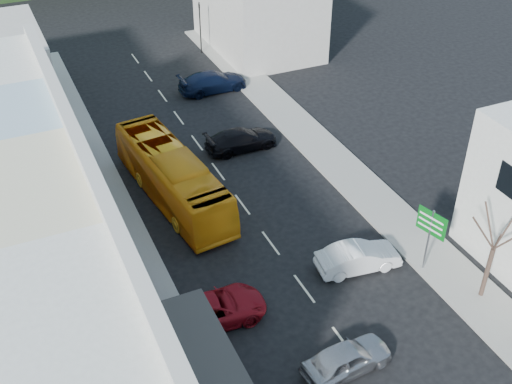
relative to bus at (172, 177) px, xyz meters
name	(u,v)px	position (x,y,z in m)	size (l,w,h in m)	color
ground	(304,289)	(3.55, -10.29, -1.55)	(120.00, 120.00, 0.00)	black
sidewalk_left	(112,216)	(-3.95, -0.29, -1.48)	(3.00, 52.00, 0.15)	gray
sidewalk_right	(334,160)	(11.05, -0.29, -1.48)	(3.00, 52.00, 0.15)	gray
shopfront_row	(21,235)	(-8.94, -5.29, 2.45)	(8.25, 30.00, 8.00)	silver
distant_block_right	(258,9)	(14.55, 19.71, 1.95)	(8.00, 12.00, 7.00)	#B7B2A8
bus	(172,177)	(0.00, 0.00, 0.00)	(2.50, 11.60, 3.10)	#FCA216
car_silver	(347,359)	(2.83, -15.61, -0.85)	(1.80, 4.40, 1.40)	#A7A7AC
car_white	(358,258)	(6.84, -10.06, -0.85)	(1.80, 4.40, 1.40)	white
car_red	(213,310)	(-1.45, -10.42, -0.85)	(1.90, 4.60, 1.40)	maroon
car_black_near	(241,140)	(6.06, 3.73, -0.85)	(1.84, 4.50, 1.40)	black
car_navy_far	(213,83)	(7.52, 12.90, -0.85)	(1.84, 4.50, 1.40)	black
pedestrian_left	(134,305)	(-4.85, -8.89, -0.55)	(0.60, 0.40, 1.70)	black
direction_sign	(428,241)	(9.95, -11.57, 0.38)	(0.65, 1.72, 3.86)	#055F14
street_tree	(493,249)	(11.37, -14.44, 1.56)	(2.10, 2.10, 6.21)	#3C2921
traffic_signal	(200,28)	(9.35, 20.50, 0.75)	(0.71, 1.01, 4.60)	black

